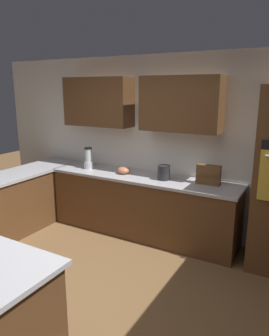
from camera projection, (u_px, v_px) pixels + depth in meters
name	position (u px, v px, depth m)	size (l,w,h in m)	color
ground_plane	(71.00, 299.00, 3.32)	(14.00, 14.00, 0.00)	brown
wall_back	(154.00, 135.00, 4.72)	(6.00, 0.44, 2.60)	white
lower_cabinets_back	(142.00, 207.00, 4.71)	(2.80, 0.60, 0.86)	brown
countertop_back	(142.00, 178.00, 4.60)	(2.84, 0.64, 0.04)	#B2B2B7
blender	(88.00, 159.00, 5.01)	(0.15, 0.15, 0.34)	silver
mixing_bowl	(124.00, 170.00, 4.73)	(0.19, 0.19, 0.10)	#CC724C
spice_rack	(208.00, 175.00, 4.18)	(0.31, 0.11, 0.26)	brown
kettle	(164.00, 172.00, 4.40)	(0.17, 0.17, 0.20)	#262628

